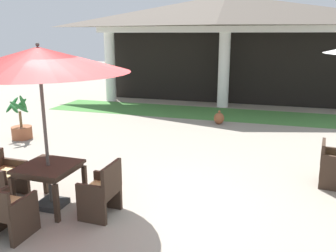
% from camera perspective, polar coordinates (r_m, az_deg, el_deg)
% --- Properties ---
extents(ground_plane, '(60.00, 60.00, 0.00)m').
position_cam_1_polar(ground_plane, '(6.28, -3.60, -12.41)').
color(ground_plane, '#9E9384').
extents(background_pavilion, '(11.07, 3.12, 4.30)m').
position_cam_1_polar(background_pavilion, '(14.41, 9.30, 16.48)').
color(background_pavilion, white).
rests_on(background_pavilion, ground).
extents(lawn_strip, '(12.87, 2.22, 0.01)m').
position_cam_1_polar(lawn_strip, '(13.23, 7.83, 1.97)').
color(lawn_strip, '#47843D').
rests_on(lawn_strip, ground).
extents(patio_table_near_foreground, '(0.92, 0.92, 0.74)m').
position_cam_1_polar(patio_table_near_foreground, '(6.26, -18.59, -6.85)').
color(patio_table_near_foreground, '#38281E').
rests_on(patio_table_near_foreground, ground).
extents(patio_umbrella_near_foreground, '(2.81, 2.81, 2.72)m').
position_cam_1_polar(patio_umbrella_near_foreground, '(5.88, -20.02, 9.82)').
color(patio_umbrella_near_foreground, '#2D2D2D').
rests_on(patio_umbrella_near_foreground, ground).
extents(patio_chair_near_foreground_south, '(0.57, 0.59, 0.82)m').
position_cam_1_polar(patio_chair_near_foreground_south, '(5.69, -24.33, -12.43)').
color(patio_chair_near_foreground_south, '#38281E').
rests_on(patio_chair_near_foreground_south, ground).
extents(patio_chair_near_foreground_west, '(0.58, 0.60, 0.84)m').
position_cam_1_polar(patio_chair_near_foreground_west, '(6.95, -24.95, -7.39)').
color(patio_chair_near_foreground_west, '#38281E').
rests_on(patio_chair_near_foreground_west, ground).
extents(patio_chair_near_foreground_east, '(0.52, 0.62, 0.90)m').
position_cam_1_polar(patio_chair_near_foreground_east, '(5.85, -10.54, -10.34)').
color(patio_chair_near_foreground_east, '#38281E').
rests_on(patio_chair_near_foreground_east, ground).
extents(patio_chair_mid_left_west, '(0.64, 0.68, 0.86)m').
position_cam_1_polar(patio_chair_mid_left_west, '(7.54, 25.14, -5.66)').
color(patio_chair_mid_left_west, '#38281E').
rests_on(patio_chair_mid_left_west, ground).
extents(potted_palm_left_edge, '(0.67, 0.66, 1.27)m').
position_cam_1_polar(potted_palm_left_edge, '(10.72, -22.48, -0.09)').
color(potted_palm_left_edge, '#995638').
rests_on(potted_palm_left_edge, ground).
extents(terracotta_urn, '(0.34, 0.34, 0.46)m').
position_cam_1_polar(terracotta_urn, '(11.69, 8.19, 1.24)').
color(terracotta_urn, brown).
rests_on(terracotta_urn, ground).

